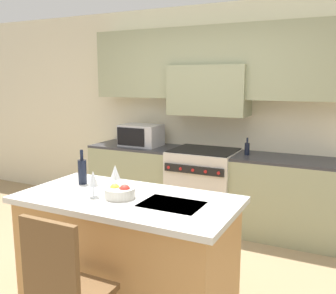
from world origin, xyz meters
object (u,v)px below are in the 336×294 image
Objects in this scene: microwave at (141,135)px; wine_glass_far at (115,173)px; wine_bottle at (82,171)px; wine_glass_near at (93,179)px; island_chair at (64,287)px; fruit_bowl at (120,192)px; oil_bottle_on_counter at (247,148)px; range_stove at (204,187)px.

microwave is 2.53× the size of wine_glass_far.
wine_glass_far is (0.35, -0.02, 0.03)m from wine_bottle.
wine_glass_near is 1.00× the size of wine_glass_far.
island_chair is 1.02m from wine_glass_far.
microwave is 2.20m from fruit_bowl.
fruit_bowl is (0.97, -1.97, -0.11)m from microwave.
wine_glass_near is (-0.25, 0.63, 0.47)m from island_chair.
island_chair is at bearing -84.78° from fruit_bowl.
wine_bottle is at bearing 159.67° from fruit_bowl.
wine_bottle is at bearing -118.07° from oil_bottle_on_counter.
wine_glass_far reaches higher than range_stove.
wine_glass_far is 1.02× the size of oil_bottle_on_counter.
microwave is 1.84m from wine_bottle.
wine_glass_near is (0.32, -0.26, 0.03)m from wine_bottle.
wine_bottle is 0.41m from wine_glass_near.
island_chair reaches higher than fruit_bowl.
fruit_bowl is at bearing -87.89° from range_stove.
range_stove is 0.92× the size of island_chair.
oil_bottle_on_counter is (0.52, 0.02, 0.52)m from range_stove.
microwave is 2.19m from wine_glass_near.
wine_bottle is 1.46× the size of oil_bottle_on_counter.
fruit_bowl is at bearing -63.74° from microwave.
wine_glass_near is at bearing -97.86° from wine_glass_far.
oil_bottle_on_counter is (0.60, 1.80, -0.05)m from wine_glass_far.
fruit_bowl is at bearing 22.14° from wine_glass_near.
island_chair is 0.83m from wine_glass_near.
wine_glass_far is (0.03, 0.24, 0.00)m from wine_glass_near.
range_stove is 0.74m from oil_bottle_on_counter.
wine_bottle is 1.28× the size of fruit_bowl.
wine_glass_far is (0.82, -1.80, -0.02)m from microwave.
wine_glass_far is 0.24m from fruit_bowl.
wine_glass_far is at bearing -108.44° from oil_bottle_on_counter.
island_chair is (1.04, -2.68, -0.49)m from microwave.
wine_glass_far is at bearing 82.14° from wine_glass_near.
wine_glass_far is at bearing 132.77° from fruit_bowl.
wine_bottle is 1.44× the size of wine_glass_near.
wine_glass_near is (0.79, -2.04, -0.02)m from microwave.
microwave is (-0.90, 0.02, 0.59)m from range_stove.
wine_glass_near and wine_glass_far have the same top height.
wine_bottle is (-0.57, 0.90, 0.44)m from island_chair.
range_stove is 2.01m from fruit_bowl.
oil_bottle_on_counter is at bearing 61.93° from wine_bottle.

